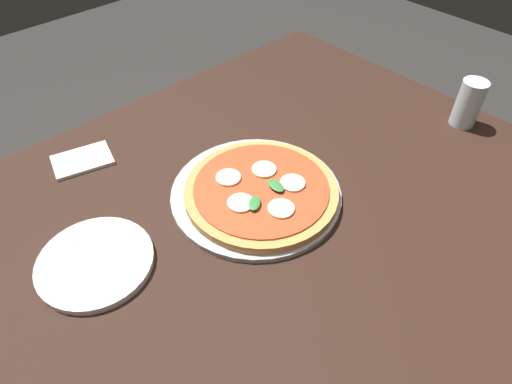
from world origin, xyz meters
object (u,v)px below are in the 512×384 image
at_px(dining_table, 251,250).
at_px(serving_tray, 256,193).
at_px(glass_cup, 469,103).
at_px(plate_white, 95,262).
at_px(napkin, 82,160).
at_px(pizza, 261,191).

distance_m(dining_table, serving_tray, 0.12).
bearing_deg(serving_tray, glass_cup, 163.73).
relative_size(plate_white, glass_cup, 1.79).
bearing_deg(plate_white, napkin, -112.97).
bearing_deg(dining_table, napkin, -69.08).
height_order(pizza, plate_white, pizza).
height_order(napkin, glass_cup, glass_cup).
bearing_deg(napkin, pizza, 120.70).
height_order(plate_white, napkin, plate_white).
bearing_deg(pizza, napkin, -59.30).
distance_m(plate_white, napkin, 0.31).
bearing_deg(dining_table, serving_tray, -140.14).
bearing_deg(serving_tray, napkin, -58.48).
height_order(dining_table, pizza, pizza).
bearing_deg(plate_white, glass_cup, 165.59).
relative_size(plate_white, napkin, 1.64).
bearing_deg(glass_cup, plate_white, -14.41).
xyz_separation_m(plate_white, napkin, (-0.12, -0.29, -0.00)).
bearing_deg(serving_tray, pizza, 96.06).
xyz_separation_m(serving_tray, pizza, (-0.00, 0.01, 0.02)).
xyz_separation_m(serving_tray, glass_cup, (-0.56, 0.16, 0.05)).
height_order(dining_table, glass_cup, glass_cup).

